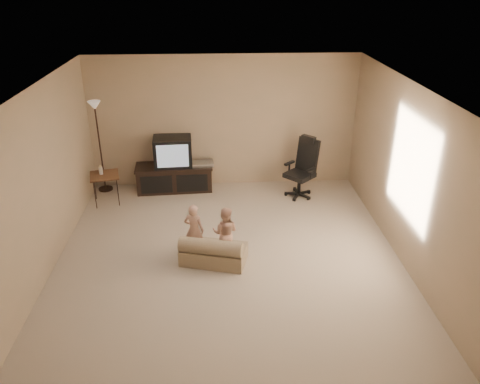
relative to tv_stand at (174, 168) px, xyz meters
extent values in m
plane|color=#B8A892|center=(0.95, -2.49, -0.44)|extent=(5.50, 5.50, 0.00)
plane|color=white|center=(0.95, -2.49, 2.06)|extent=(5.50, 5.50, 0.00)
plane|color=tan|center=(0.95, 0.26, 0.81)|extent=(5.00, 0.00, 5.00)
plane|color=tan|center=(0.95, -5.24, 0.81)|extent=(5.00, 0.00, 5.00)
plane|color=tan|center=(-1.55, -2.49, 0.81)|extent=(0.00, 5.50, 5.50)
plane|color=tan|center=(3.45, -2.49, 0.81)|extent=(0.00, 5.50, 5.50)
cube|color=black|center=(-0.01, 0.00, -0.21)|extent=(1.43, 0.58, 0.45)
cube|color=black|center=(-0.01, 0.00, 0.04)|extent=(1.47, 0.63, 0.04)
cube|color=black|center=(-0.32, -0.28, -0.21)|extent=(0.58, 0.06, 0.34)
cube|color=black|center=(0.34, -0.24, -0.21)|extent=(0.58, 0.06, 0.34)
cube|color=black|center=(-0.01, 0.02, 0.34)|extent=(0.73, 0.54, 0.55)
cube|color=silver|center=(0.01, -0.24, 0.34)|extent=(0.57, 0.05, 0.43)
cube|color=silver|center=(0.54, -0.02, 0.09)|extent=(0.42, 0.30, 0.06)
cylinder|color=black|center=(2.32, -0.44, -0.21)|extent=(0.06, 0.06, 0.36)
cube|color=black|center=(2.32, -0.44, 0.00)|extent=(0.64, 0.64, 0.08)
cube|color=black|center=(2.48, -0.29, 0.33)|extent=(0.41, 0.42, 0.63)
cube|color=black|center=(2.48, -0.29, 0.63)|extent=(0.25, 0.26, 0.14)
cube|color=black|center=(2.15, -0.26, 0.17)|extent=(0.23, 0.22, 0.04)
cube|color=black|center=(2.49, -0.61, 0.17)|extent=(0.23, 0.22, 0.04)
cube|color=brown|center=(-1.20, -0.49, 0.10)|extent=(0.59, 0.59, 0.03)
cylinder|color=black|center=(-1.34, -0.73, -0.17)|extent=(0.01, 0.01, 0.54)
cylinder|color=black|center=(-0.96, -0.64, -0.17)|extent=(0.01, 0.01, 0.54)
cylinder|color=black|center=(-1.43, -0.35, -0.17)|extent=(0.01, 0.01, 0.54)
cylinder|color=black|center=(-1.05, -0.26, -0.17)|extent=(0.01, 0.01, 0.54)
cylinder|color=silver|center=(-1.25, -0.47, 0.18)|extent=(0.07, 0.07, 0.14)
cone|color=beige|center=(-1.25, -0.47, 0.27)|extent=(0.06, 0.06, 0.05)
cylinder|color=black|center=(-1.35, 0.06, -0.42)|extent=(0.27, 0.27, 0.03)
cylinder|color=black|center=(-1.35, 0.06, 0.39)|extent=(0.03, 0.03, 1.64)
cone|color=beige|center=(-1.35, 0.06, 1.22)|extent=(0.23, 0.23, 0.15)
cube|color=tan|center=(0.73, -2.51, -0.32)|extent=(1.01, 0.71, 0.24)
cylinder|color=tan|center=(0.69, -2.67, -0.10)|extent=(0.92, 0.44, 0.22)
imported|color=tan|center=(0.46, -2.31, -0.02)|extent=(0.36, 0.31, 0.83)
imported|color=tan|center=(0.91, -2.39, -0.03)|extent=(0.43, 0.31, 0.80)
camera|label=1|loc=(0.81, -8.24, 3.41)|focal=35.00mm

